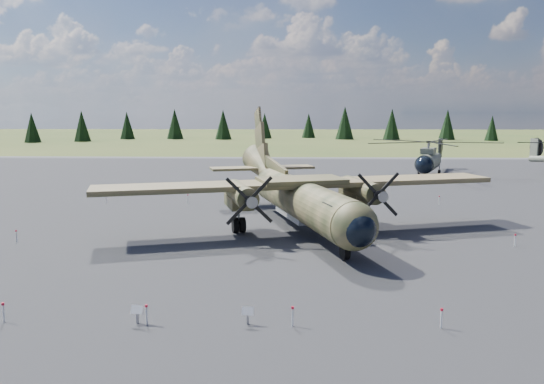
{
  "coord_description": "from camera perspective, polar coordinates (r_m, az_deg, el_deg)",
  "views": [
    {
      "loc": [
        1.88,
        -34.08,
        8.63
      ],
      "look_at": [
        0.61,
        2.0,
        3.23
      ],
      "focal_mm": 35.0,
      "sensor_mm": 36.0,
      "label": 1
    }
  ],
  "objects": [
    {
      "name": "ground",
      "position": [
        35.21,
        -1.12,
        -5.68
      ],
      "size": [
        500.0,
        500.0,
        0.0
      ],
      "primitive_type": "plane",
      "color": "brown",
      "rests_on": "ground"
    },
    {
      "name": "apron",
      "position": [
        44.96,
        -0.43,
        -2.56
      ],
      "size": [
        120.0,
        120.0,
        0.04
      ],
      "primitive_type": "cube",
      "color": "#59585D",
      "rests_on": "ground"
    },
    {
      "name": "transport_plane",
      "position": [
        39.92,
        2.68,
        0.12
      ],
      "size": [
        29.31,
        26.15,
        9.79
      ],
      "rotation": [
        0.0,
        0.0,
        0.29
      ],
      "color": "#31381E",
      "rests_on": "ground"
    },
    {
      "name": "helicopter_near",
      "position": [
        76.18,
        16.52,
        4.24
      ],
      "size": [
        24.84,
        24.84,
        4.84
      ],
      "rotation": [
        0.0,
        0.0,
        -0.39
      ],
      "color": "slate",
      "rests_on": "ground"
    },
    {
      "name": "info_placard_left",
      "position": [
        23.03,
        -14.31,
        -12.35
      ],
      "size": [
        0.54,
        0.29,
        0.8
      ],
      "rotation": [
        0.0,
        0.0,
        -0.15
      ],
      "color": "gray",
      "rests_on": "ground"
    },
    {
      "name": "info_placard_right",
      "position": [
        22.29,
        -2.63,
        -12.87
      ],
      "size": [
        0.5,
        0.24,
        0.76
      ],
      "rotation": [
        0.0,
        0.0,
        -0.08
      ],
      "color": "gray",
      "rests_on": "ground"
    },
    {
      "name": "barrier_fence",
      "position": [
        35.04,
        -1.89,
        -4.9
      ],
      "size": [
        33.12,
        29.62,
        0.85
      ],
      "color": "white",
      "rests_on": "ground"
    },
    {
      "name": "treeline",
      "position": [
        38.11,
        -4.85,
        2.7
      ],
      "size": [
        305.16,
        309.32,
        10.92
      ],
      "color": "black",
      "rests_on": "ground"
    }
  ]
}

